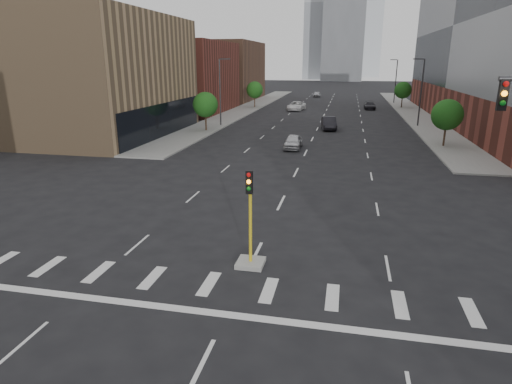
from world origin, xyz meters
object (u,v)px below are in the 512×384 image
(car_near_left, at_px, (293,142))
(car_far_left, at_px, (296,106))
(car_distant, at_px, (317,94))
(median_traffic_signal, at_px, (250,245))
(car_deep_right, at_px, (370,106))
(car_mid_right, at_px, (329,123))

(car_near_left, height_order, car_far_left, car_far_left)
(car_far_left, bearing_deg, car_distant, 93.98)
(car_distant, bearing_deg, median_traffic_signal, -88.67)
(car_near_left, xyz_separation_m, car_far_left, (-3.97, 36.07, 0.08))
(median_traffic_signal, distance_m, car_near_left, 26.96)
(car_deep_right, relative_size, car_distant, 1.16)
(median_traffic_signal, height_order, car_distant, median_traffic_signal)
(car_near_left, distance_m, car_distant, 67.77)
(car_far_left, bearing_deg, car_mid_right, -65.87)
(car_far_left, height_order, car_deep_right, car_far_left)
(car_deep_right, xyz_separation_m, car_distant, (-11.87, 27.10, 0.01))
(car_far_left, xyz_separation_m, car_deep_right, (13.34, 4.56, -0.10))
(car_near_left, distance_m, car_mid_right, 14.28)
(median_traffic_signal, relative_size, car_far_left, 0.77)
(median_traffic_signal, distance_m, car_far_left, 63.22)
(car_near_left, bearing_deg, median_traffic_signal, -86.72)
(median_traffic_signal, relative_size, car_distant, 1.07)
(median_traffic_signal, distance_m, car_deep_right, 68.01)
(car_mid_right, bearing_deg, median_traffic_signal, -99.95)
(car_mid_right, relative_size, car_distant, 1.22)
(median_traffic_signal, distance_m, car_mid_right, 40.91)
(car_distant, bearing_deg, car_far_left, -93.75)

